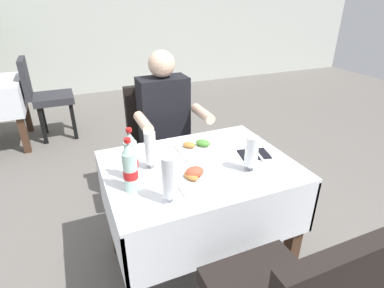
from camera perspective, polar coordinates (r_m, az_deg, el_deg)
The scene contains 14 objects.
ground_plane at distance 2.22m, azimuth 1.11°, elevation -20.24°, with size 11.00×11.00×0.00m, color #66605B.
back_wall at distance 5.75m, azimuth -18.18°, elevation 23.27°, with size 11.00×0.12×2.87m, color silver.
main_dining_table at distance 1.81m, azimuth 1.25°, elevation -8.86°, with size 1.03×0.78×0.75m.
chair_far_diner_seat at distance 2.45m, azimuth -6.23°, elevation 0.61°, with size 0.44×0.50×0.97m.
seated_diner_far at distance 2.30m, azimuth -4.75°, elevation 3.21°, with size 0.50×0.46×1.26m.
plate_near_camera at distance 1.56m, azimuth 0.87°, elevation -6.11°, with size 0.24×0.24×0.06m.
plate_far_diner at distance 1.86m, azimuth 1.18°, elevation -0.67°, with size 0.24×0.24×0.05m.
beer_glass_left at distance 1.63m, azimuth -7.72°, elevation -1.25°, with size 0.07×0.07×0.21m.
beer_glass_middle at distance 1.36m, azimuth -4.24°, elevation -6.49°, with size 0.07×0.07×0.23m.
beer_glass_right at distance 1.63m, azimuth 10.97°, elevation -1.81°, with size 0.07×0.07×0.20m.
cola_bottle_primary at distance 1.46m, azimuth -11.43°, elevation -4.43°, with size 0.07×0.07×0.27m.
cola_bottle_secondary at distance 1.55m, azimuth -11.19°, elevation -2.46°, with size 0.07×0.07×0.28m.
napkin_cutlery_set at distance 1.84m, azimuth 11.46°, elevation -1.82°, with size 0.19×0.20×0.01m.
background_chair_right at distance 4.03m, azimuth -25.76°, elevation 8.43°, with size 0.50×0.44×0.97m.
Camera 1 is at (-0.64, -1.39, 1.60)m, focal length 28.72 mm.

